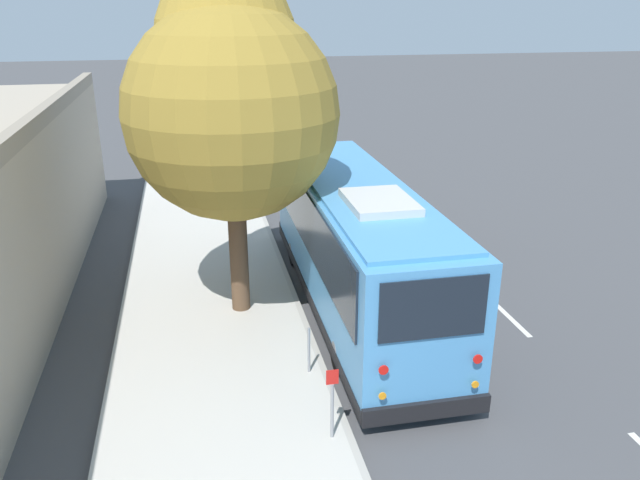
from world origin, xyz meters
The scene contains 13 objects.
ground_plane centered at (0.00, 0.00, 0.00)m, with size 160.00×160.00×0.00m, color #474749.
sidewalk_slab centered at (0.00, 4.35, 0.07)m, with size 80.00×4.40×0.15m, color beige.
curb_strip centered at (0.00, 2.08, 0.07)m, with size 80.00×0.14×0.15m, color #AAA69D.
shuttle_bus centered at (0.49, 0.58, 1.88)m, with size 10.58×2.69×3.50m.
parked_sedan_gray centered at (11.81, 1.11, 0.60)m, with size 4.24×1.86×1.30m.
parked_sedan_tan centered at (18.81, 1.10, 0.58)m, with size 4.25×1.93×1.26m.
parked_sedan_white centered at (25.11, 0.89, 0.60)m, with size 4.52×1.91×1.29m.
parked_sedan_black centered at (31.67, 1.05, 0.60)m, with size 4.49×1.92×1.29m.
street_tree centered at (0.84, 3.53, 5.41)m, with size 4.94×4.94×8.14m.
sign_post_near centered at (-4.71, 2.40, 0.87)m, with size 0.06×0.22×1.39m.
sign_post_far centered at (-2.55, 2.40, 0.67)m, with size 0.06×0.06×1.04m.
lane_stripe_mid centered at (-0.77, -3.08, 0.00)m, with size 2.40×0.14×0.01m, color silver.
lane_stripe_ahead centered at (5.23, -3.08, 0.00)m, with size 2.40×0.14×0.01m, color silver.
Camera 1 is at (-13.66, 4.50, 7.44)m, focal length 35.00 mm.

